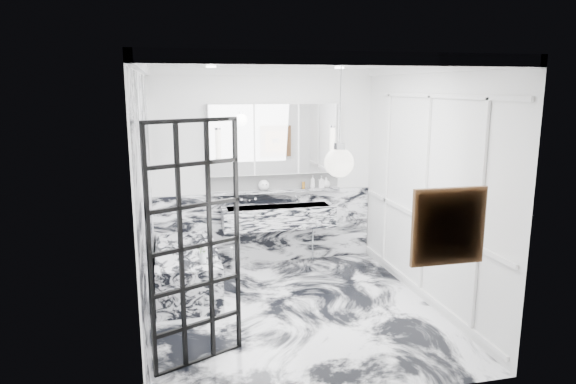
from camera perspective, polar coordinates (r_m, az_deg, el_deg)
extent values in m
plane|color=white|center=(6.11, 0.71, -13.05)|extent=(3.60, 3.60, 0.00)
plane|color=white|center=(5.55, 0.79, 14.22)|extent=(3.60, 3.60, 0.00)
plane|color=white|center=(7.40, -2.64, 2.68)|extent=(3.60, 0.00, 3.60)
plane|color=white|center=(4.00, 7.05, -5.19)|extent=(3.60, 0.00, 3.60)
plane|color=white|center=(5.51, -15.62, -0.85)|extent=(0.00, 3.60, 3.60)
plane|color=white|center=(6.24, 15.15, 0.61)|extent=(0.00, 3.60, 3.60)
cube|color=white|center=(7.56, -2.54, -3.91)|extent=(3.18, 0.05, 1.05)
cube|color=white|center=(5.52, -15.43, -1.45)|extent=(0.02, 3.56, 2.68)
cube|color=white|center=(6.25, 14.94, -0.29)|extent=(0.03, 3.40, 2.30)
imported|color=#8C5919|center=(7.51, 2.75, 1.14)|extent=(0.09, 0.09, 0.19)
imported|color=#4C4C51|center=(7.54, 3.73, 1.16)|extent=(0.09, 0.09, 0.18)
imported|color=silver|center=(7.57, 4.26, 1.07)|extent=(0.15, 0.15, 0.15)
sphere|color=white|center=(7.34, -2.72, 0.76)|extent=(0.16, 0.16, 0.16)
cylinder|color=#8C5919|center=(7.48, 1.73, 0.76)|extent=(0.04, 0.04, 0.10)
cylinder|color=silver|center=(6.05, -9.44, -7.22)|extent=(0.08, 0.08, 0.12)
cube|color=#C67714|center=(4.38, 17.41, -3.67)|extent=(0.54, 0.05, 0.54)
sphere|color=white|center=(4.38, 5.70, 3.26)|extent=(0.25, 0.25, 0.25)
cube|color=silver|center=(7.33, -1.08, -2.75)|extent=(1.60, 0.45, 0.30)
cube|color=silver|center=(7.41, -1.36, 0.11)|extent=(1.90, 0.14, 0.04)
cube|color=white|center=(7.44, -1.46, 1.22)|extent=(1.90, 0.03, 0.23)
cube|color=white|center=(7.30, -1.39, 5.90)|extent=(1.90, 0.16, 1.00)
cylinder|color=white|center=(7.09, -7.76, 5.29)|extent=(0.07, 0.07, 0.40)
cylinder|color=white|center=(7.42, 5.00, 5.64)|extent=(0.07, 0.07, 0.40)
cube|color=silver|center=(6.68, -11.13, -8.51)|extent=(0.75, 1.65, 0.55)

